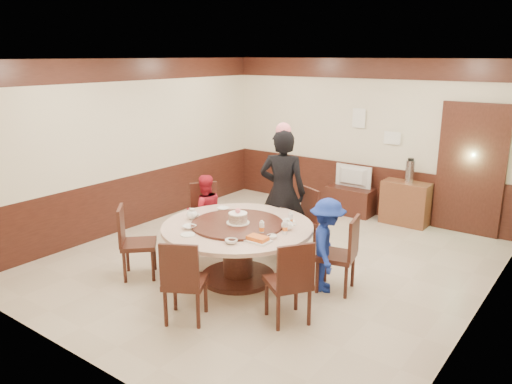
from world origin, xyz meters
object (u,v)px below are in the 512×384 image
Objects in this scene: person_blue at (327,245)px; banquet_table at (238,241)px; television at (352,177)px; person_red at (205,212)px; side_cabinet at (405,203)px; shrimp_platter at (258,239)px; thermos at (410,172)px; birthday_cake at (238,218)px; person_standing at (282,192)px; tv_stand at (350,200)px.

banquet_table is at bearing 82.28° from person_blue.
person_red is at bearing 71.78° from television.
television is 1.08m from side_cabinet.
television is at bearing 99.44° from shrimp_platter.
person_blue is 3.24m from television.
person_red is 3.03× the size of thermos.
television is at bearing -164.87° from person_red.
person_red is 1.64× the size of television.
thermos is (1.06, 0.03, 0.24)m from television.
banquet_table is at bearing 167.85° from birthday_cake.
person_standing is 2.32× the size of side_cabinet.
person_blue is 3.95× the size of shrimp_platter.
television is 1.08m from thermos.
tv_stand is 1.03m from side_cabinet.
birthday_cake is at bearing -12.15° from banquet_table.
birthday_cake is 3.45m from television.
television is (-0.07, 3.44, 0.17)m from banquet_table.
person_standing is 6.18× the size of shrimp_platter.
person_red is 3.88× the size of birthday_cake.
television is at bearing 91.36° from birthday_cake.
person_blue is at bearing 120.60° from person_red.
thermos is (1.03, 2.36, 0.01)m from person_standing.
person_blue is 1.17m from birthday_cake.
side_cabinet is (2.02, 2.92, -0.20)m from person_red.
shrimp_platter is (0.60, -1.43, -0.15)m from person_standing.
banquet_table is 1.16m from person_blue.
tv_stand is (-0.08, 3.44, -0.60)m from birthday_cake.
television is (1.00, 2.89, 0.13)m from person_red.
television is 1.85× the size of thermos.
person_red reaches higher than birthday_cake.
person_red is (-1.02, -0.56, -0.35)m from person_standing.
person_red reaches higher than banquet_table.
thermos is (0.97, 3.47, 0.09)m from birthday_cake.
person_blue reaches higher than thermos.
person_standing reaches higher than person_red.
thermos is at bearing 74.18° from banquet_table.
banquet_table is 1.64× the size of person_blue.
birthday_cake is 0.42× the size of television.
tv_stand is at bearing -178.37° from thermos.
person_standing reaches higher than side_cabinet.
person_standing reaches higher than shrimp_platter.
person_blue reaches higher than tv_stand.
person_blue is at bearing -88.28° from thermos.
side_cabinet is at bearing 179.47° from person_red.
shrimp_platter is 3.81m from thermos.
tv_stand is 1.21× the size of television.
birthday_cake is 0.37× the size of side_cabinet.
shrimp_platter is at bearing -30.00° from birthday_cake.
person_blue is at bearing -69.23° from tv_stand.
shrimp_platter is 0.43× the size of television.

